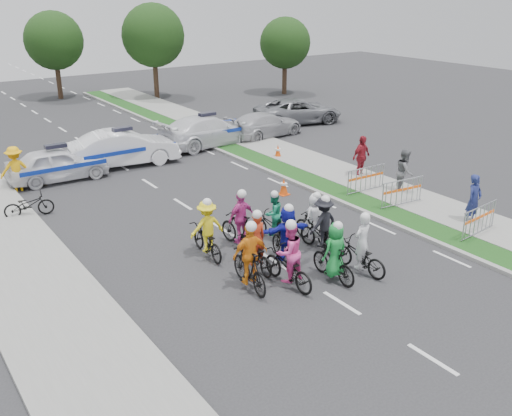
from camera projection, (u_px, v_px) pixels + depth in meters
ground at (342, 303)px, 15.21m from camera, size 90.00×90.00×0.00m
curb_right at (351, 206)px, 21.73m from camera, size 0.20×60.00×0.12m
grass_strip at (364, 203)px, 22.10m from camera, size 1.20×60.00×0.11m
sidewalk_right at (396, 193)px, 23.06m from camera, size 2.40×60.00×0.13m
sidewalk_left at (40, 294)px, 15.55m from camera, size 3.00×60.00×0.13m
rider_0 at (360, 252)px, 16.64m from camera, size 0.84×1.94×1.93m
rider_1 at (334, 257)px, 16.16m from camera, size 0.78×1.76×1.85m
rider_2 at (288, 261)px, 15.85m from camera, size 0.88×2.02×2.04m
rider_3 at (250, 263)px, 15.70m from camera, size 1.08×2.01×2.06m
rider_4 at (322, 229)px, 17.95m from camera, size 1.12×1.93×1.91m
rider_5 at (287, 239)px, 17.12m from camera, size 1.62×1.93×1.96m
rider_6 at (255, 250)px, 16.83m from camera, size 0.84×1.94×1.92m
rider_7 at (314, 223)px, 18.54m from camera, size 0.78×1.73×1.80m
rider_8 at (273, 221)px, 18.84m from camera, size 0.89×1.78×1.74m
rider_9 at (241, 225)px, 18.22m from camera, size 1.05×1.96×2.00m
rider_10 at (207, 234)px, 17.59m from camera, size 1.13×1.96×1.95m
police_car_0 at (58, 164)px, 24.58m from camera, size 4.34×1.91×1.45m
police_car_1 at (124, 148)px, 26.60m from camera, size 5.23×2.40×1.66m
police_car_2 at (208, 131)px, 29.91m from camera, size 5.71×2.72×1.61m
civilian_sedan at (265, 125)px, 31.77m from camera, size 4.88×2.45×1.36m
civilian_suv at (298, 111)px, 34.90m from camera, size 5.80×3.71×1.49m
spectator_0 at (474, 200)px, 19.96m from camera, size 0.69×0.48×1.82m
spectator_1 at (405, 172)px, 22.97m from camera, size 1.13×1.08×1.83m
spectator_2 at (361, 157)px, 24.88m from camera, size 1.15×0.61×1.87m
marshal_hiviz at (16, 169)px, 23.22m from camera, size 1.27×0.79×1.88m
barrier_0 at (479, 222)px, 19.02m from camera, size 2.04×0.69×1.12m
barrier_1 at (402, 194)px, 21.59m from camera, size 2.04×0.70×1.12m
barrier_2 at (366, 180)px, 23.05m from camera, size 2.02×0.57×1.12m
cone_0 at (284, 187)px, 23.01m from camera, size 0.40×0.40×0.70m
cone_1 at (278, 152)px, 27.83m from camera, size 0.40×0.40×0.70m
parked_bike at (29, 205)px, 20.76m from camera, size 1.82×0.90×0.91m
tree_1 at (153, 35)px, 41.28m from camera, size 4.55×4.55×6.82m
tree_2 at (285, 43)px, 43.27m from camera, size 3.85×3.85×5.77m
tree_4 at (54, 41)px, 41.28m from camera, size 4.20×4.20×6.30m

